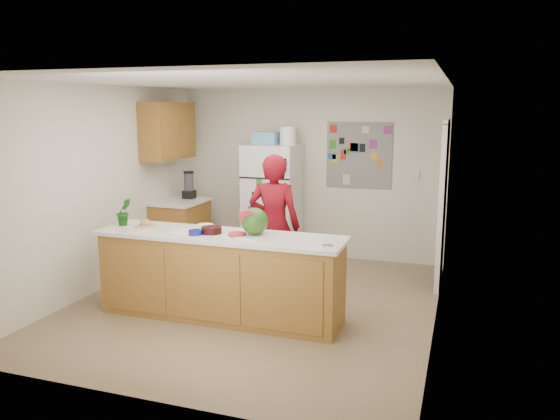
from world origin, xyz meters
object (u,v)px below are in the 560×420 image
(refrigerator, at_px, (273,202))
(person, at_px, (274,226))
(cherry_bowl, at_px, (211,230))
(watermelon, at_px, (255,221))

(refrigerator, xyz_separation_m, person, (0.57, -1.54, 0.00))
(person, xyz_separation_m, cherry_bowl, (-0.41, -0.85, 0.10))
(refrigerator, bearing_deg, watermelon, -74.88)
(refrigerator, height_order, watermelon, refrigerator)
(person, relative_size, cherry_bowl, 7.89)
(watermelon, bearing_deg, cherry_bowl, -174.35)
(refrigerator, xyz_separation_m, cherry_bowl, (0.16, -2.39, 0.11))
(refrigerator, xyz_separation_m, watermelon, (0.63, -2.34, 0.22))
(refrigerator, height_order, person, person)
(watermelon, distance_m, cherry_bowl, 0.49)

